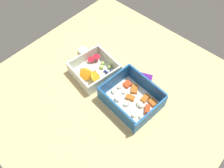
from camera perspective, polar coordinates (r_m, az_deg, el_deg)
The scene contains 5 objects.
table_surface at distance 78.81cm, azimuth -0.15°, elevation -2.25°, with size 80.00×80.00×2.00cm, color tan.
pasta_container at distance 74.07cm, azimuth 5.10°, elevation -3.93°, with size 18.89×16.28×6.77cm.
fruit_bowl at distance 81.15cm, azimuth -4.65°, elevation 3.51°, with size 15.72×16.40×5.44cm.
candy_bar at distance 81.67cm, azimuth 7.84°, elevation 1.96°, with size 7.00×2.40×1.20cm, color #51197A.
paper_cup_liner at distance 89.43cm, azimuth -7.43°, elevation 8.42°, with size 3.64×3.64×1.56cm, color white.
Camera 1 is at (28.49, -30.93, 67.65)cm, focal length 35.63 mm.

